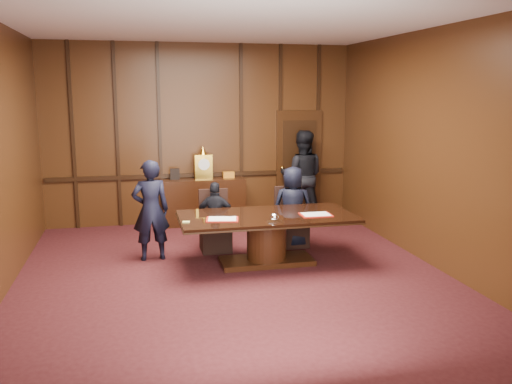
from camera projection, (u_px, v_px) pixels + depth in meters
room at (237, 155)px, 7.42m from camera, size 7.00×7.04×3.50m
sideboard at (204, 200)px, 10.62m from camera, size 1.60×0.45×1.54m
conference_table at (267, 231)px, 8.15m from camera, size 2.62×1.32×0.76m
folder_left at (222, 219)px, 7.80m from camera, size 0.51×0.41×0.02m
folder_right at (316, 215)px, 8.09m from camera, size 0.47×0.34×0.02m
inkstand at (274, 218)px, 7.67m from camera, size 0.20×0.14×0.12m
notepad at (186, 222)px, 7.64m from camera, size 0.11×0.09×0.01m
chair_left at (215, 233)px, 8.89m from camera, size 0.48×0.48×0.99m
chair_right at (291, 228)px, 9.18m from camera, size 0.50×0.50×0.99m
signatory_left at (216, 217)px, 8.77m from camera, size 0.73×0.46×1.15m
signatory_right at (293, 207)px, 9.03m from camera, size 0.76×0.59×1.37m
witness_left at (151, 210)px, 8.32m from camera, size 0.60×0.42×1.57m
witness_right at (302, 176)px, 10.82m from camera, size 1.06×0.93×1.83m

